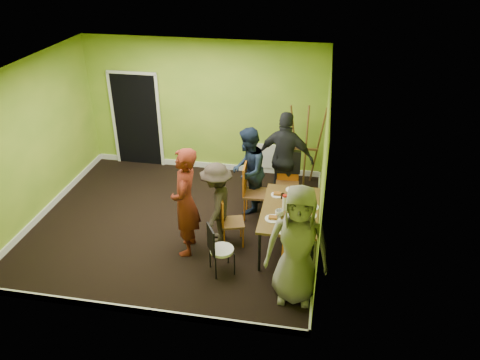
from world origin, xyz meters
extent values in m
plane|color=black|center=(0.00, 0.00, 0.00)|extent=(5.00, 5.00, 0.00)
cube|color=#71A129|center=(0.00, 2.25, 1.40)|extent=(5.00, 0.04, 2.80)
cube|color=#71A129|center=(0.00, -2.25, 1.40)|extent=(5.00, 0.04, 2.80)
cube|color=#71A129|center=(-2.50, 0.00, 1.40)|extent=(0.04, 4.50, 2.80)
cube|color=#71A129|center=(2.50, 0.00, 1.40)|extent=(0.04, 4.50, 2.80)
cube|color=white|center=(0.00, 0.00, 2.80)|extent=(5.00, 4.50, 0.04)
cube|color=black|center=(-1.50, 2.22, 1.02)|extent=(1.00, 0.05, 2.04)
cube|color=white|center=(1.30, 2.22, 0.40)|extent=(0.50, 0.04, 0.55)
cylinder|color=black|center=(1.65, -1.02, 0.35)|extent=(0.04, 0.04, 0.71)
cylinder|color=black|center=(2.43, -1.02, 0.35)|extent=(0.04, 0.04, 0.71)
cylinder|color=black|center=(1.65, 0.36, 0.35)|extent=(0.04, 0.04, 0.71)
cylinder|color=black|center=(2.43, 0.36, 0.35)|extent=(0.04, 0.04, 0.71)
cube|color=brown|center=(2.04, -0.33, 0.73)|extent=(0.90, 1.50, 0.04)
cylinder|color=orange|center=(1.18, 0.66, 0.24)|extent=(0.03, 0.03, 0.48)
cylinder|color=orange|center=(1.19, 0.30, 0.24)|extent=(0.03, 0.03, 0.48)
cylinder|color=orange|center=(1.54, 0.68, 0.24)|extent=(0.03, 0.03, 0.48)
cylinder|color=orange|center=(1.55, 0.32, 0.24)|extent=(0.03, 0.03, 0.48)
cube|color=brown|center=(1.37, 0.49, 0.48)|extent=(0.44, 0.44, 0.04)
cube|color=orange|center=(1.16, 0.48, 0.77)|extent=(0.05, 0.41, 0.53)
cylinder|color=orange|center=(0.92, -0.29, 0.20)|extent=(0.02, 0.02, 0.41)
cylinder|color=orange|center=(1.01, -0.58, 0.20)|extent=(0.02, 0.02, 0.41)
cylinder|color=orange|center=(1.22, -0.20, 0.20)|extent=(0.02, 0.02, 0.41)
cylinder|color=orange|center=(1.31, -0.49, 0.20)|extent=(0.02, 0.02, 0.41)
cube|color=brown|center=(1.11, -0.39, 0.41)|extent=(0.45, 0.45, 0.04)
cube|color=orange|center=(0.95, -0.44, 0.66)|extent=(0.13, 0.34, 0.46)
cylinder|color=orange|center=(2.06, 1.05, 0.24)|extent=(0.03, 0.03, 0.48)
cylinder|color=orange|center=(1.71, 1.03, 0.24)|extent=(0.03, 0.03, 0.48)
cylinder|color=orange|center=(2.09, 0.69, 0.24)|extent=(0.03, 0.03, 0.48)
cylinder|color=orange|center=(1.73, 0.67, 0.24)|extent=(0.03, 0.03, 0.48)
cube|color=brown|center=(1.90, 0.86, 0.48)|extent=(0.45, 0.45, 0.04)
cube|color=orange|center=(1.88, 1.06, 0.76)|extent=(0.40, 0.06, 0.53)
cylinder|color=orange|center=(2.04, -1.37, 0.20)|extent=(0.02, 0.02, 0.41)
cylinder|color=orange|center=(2.34, -1.39, 0.20)|extent=(0.02, 0.02, 0.41)
cylinder|color=orange|center=(2.06, -1.06, 0.20)|extent=(0.02, 0.02, 0.41)
cylinder|color=orange|center=(2.36, -1.09, 0.20)|extent=(0.02, 0.02, 0.41)
cube|color=brown|center=(2.20, -1.23, 0.41)|extent=(0.38, 0.38, 0.04)
cube|color=orange|center=(2.19, -1.40, 0.65)|extent=(0.34, 0.05, 0.45)
cylinder|color=black|center=(0.89, -1.08, 0.20)|extent=(0.02, 0.02, 0.39)
cylinder|color=black|center=(1.04, -1.34, 0.20)|extent=(0.02, 0.02, 0.39)
cylinder|color=black|center=(1.14, -0.93, 0.20)|extent=(0.02, 0.02, 0.39)
cylinder|color=black|center=(1.29, -1.19, 0.20)|extent=(0.02, 0.02, 0.39)
cylinder|color=white|center=(1.09, -1.13, 0.40)|extent=(0.37, 0.37, 0.04)
cube|color=black|center=(0.95, -1.22, 0.63)|extent=(0.19, 0.30, 0.44)
cylinder|color=brown|center=(1.94, 1.85, 0.88)|extent=(0.25, 0.41, 1.77)
cylinder|color=brown|center=(2.39, 1.85, 0.88)|extent=(0.25, 0.41, 1.77)
cylinder|color=brown|center=(2.17, 1.59, 0.88)|extent=(0.04, 0.40, 1.73)
cube|color=brown|center=(2.17, 1.80, 0.83)|extent=(0.48, 0.04, 0.04)
cylinder|color=white|center=(1.79, 0.05, 0.76)|extent=(0.22, 0.22, 0.01)
cylinder|color=white|center=(1.80, -0.68, 0.76)|extent=(0.24, 0.24, 0.01)
cylinder|color=white|center=(2.03, 0.26, 0.76)|extent=(0.23, 0.23, 0.01)
cylinder|color=white|center=(2.03, -0.96, 0.76)|extent=(0.26, 0.26, 0.01)
cylinder|color=white|center=(2.36, -0.23, 0.76)|extent=(0.26, 0.26, 0.01)
cylinder|color=white|center=(2.35, -0.48, 0.76)|extent=(0.24, 0.24, 0.01)
cylinder|color=white|center=(1.95, -0.39, 0.87)|extent=(0.07, 0.07, 0.24)
cylinder|color=#173FB0|center=(2.29, -0.63, 0.84)|extent=(0.08, 0.08, 0.18)
cylinder|color=orange|center=(2.02, -0.19, 0.79)|extent=(0.03, 0.03, 0.08)
cylinder|color=black|center=(1.89, -0.04, 0.79)|extent=(0.06, 0.06, 0.09)
cylinder|color=black|center=(2.22, 0.06, 0.80)|extent=(0.06, 0.06, 0.10)
cylinder|color=black|center=(2.12, -0.81, 0.79)|extent=(0.06, 0.06, 0.09)
imported|color=white|center=(1.89, -0.58, 0.80)|extent=(0.13, 0.13, 0.11)
imported|color=white|center=(2.29, -0.24, 0.80)|extent=(0.10, 0.10, 0.09)
imported|color=#591A0F|center=(0.42, -0.70, 0.91)|extent=(0.52, 0.72, 1.83)
imported|color=#162239|center=(1.18, 0.72, 0.81)|extent=(0.62, 0.80, 1.62)
imported|color=#2F271F|center=(0.84, -0.35, 0.72)|extent=(0.54, 0.93, 1.44)
imported|color=#212327|center=(1.82, 1.15, 0.90)|extent=(1.11, 0.58, 1.81)
imported|color=gray|center=(2.23, -1.50, 0.90)|extent=(0.88, 0.58, 1.80)
camera|label=1|loc=(2.38, -6.68, 4.74)|focal=35.00mm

